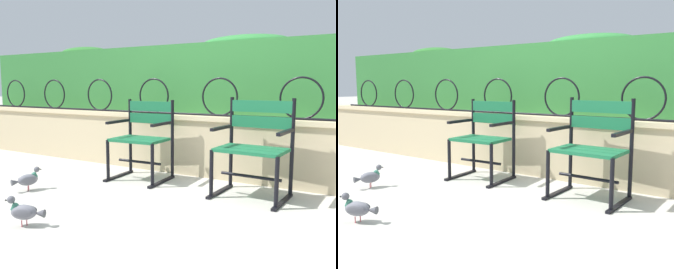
% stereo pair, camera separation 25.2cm
% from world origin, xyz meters
% --- Properties ---
extents(ground_plane, '(60.00, 60.00, 0.00)m').
position_xyz_m(ground_plane, '(0.00, 0.00, 0.00)').
color(ground_plane, '#BCB7AD').
extents(stone_wall, '(7.94, 0.41, 0.68)m').
position_xyz_m(stone_wall, '(0.00, 0.96, 0.34)').
color(stone_wall, '#C6B289').
rests_on(stone_wall, ground).
extents(iron_arch_fence, '(7.39, 0.02, 0.42)m').
position_xyz_m(iron_arch_fence, '(-0.19, 0.88, 0.86)').
color(iron_arch_fence, black).
rests_on(iron_arch_fence, stone_wall).
extents(hedge_row, '(7.78, 0.56, 0.92)m').
position_xyz_m(hedge_row, '(0.01, 1.41, 1.12)').
color(hedge_row, '#2D7033').
rests_on(hedge_row, stone_wall).
extents(park_chair_left, '(0.61, 0.55, 0.86)m').
position_xyz_m(park_chair_left, '(-0.49, 0.42, 0.46)').
color(park_chair_left, '#19663D').
rests_on(park_chair_left, ground).
extents(park_chair_right, '(0.65, 0.54, 0.90)m').
position_xyz_m(park_chair_right, '(0.75, 0.40, 0.47)').
color(park_chair_right, '#19663D').
rests_on(park_chair_right, ground).
extents(pigeon_near_chairs, '(0.28, 0.18, 0.22)m').
position_xyz_m(pigeon_near_chairs, '(-0.42, -1.18, 0.11)').
color(pigeon_near_chairs, slate).
rests_on(pigeon_near_chairs, ground).
extents(pigeon_far_side, '(0.16, 0.28, 0.22)m').
position_xyz_m(pigeon_far_side, '(-1.17, -0.55, 0.11)').
color(pigeon_far_side, slate).
rests_on(pigeon_far_side, ground).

